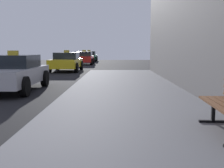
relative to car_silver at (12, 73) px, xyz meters
name	(u,v)px	position (x,y,z in m)	size (l,w,h in m)	color
sidewalk	(153,168)	(4.09, -7.21, -0.57)	(4.00, 32.00, 0.15)	slate
car_silver	(12,73)	(0.00, 0.00, 0.00)	(1.92, 4.23, 1.43)	#B7B7BF
car_yellow	(66,62)	(0.34, 9.91, 0.00)	(1.95, 4.43, 1.43)	yellow
car_red	(84,58)	(0.60, 19.27, 0.00)	(1.93, 4.11, 1.43)	red
car_green	(89,56)	(0.40, 27.32, 0.00)	(2.03, 4.50, 1.43)	#196638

